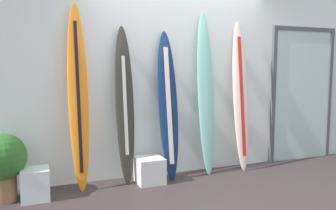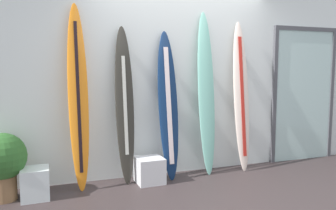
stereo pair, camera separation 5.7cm
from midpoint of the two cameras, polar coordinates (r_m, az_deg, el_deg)
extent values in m
cube|color=#392F2F|center=(3.80, 9.64, -16.50)|extent=(8.00, 8.00, 0.04)
cube|color=silver|center=(4.69, 2.20, 5.68)|extent=(7.20, 0.20, 2.80)
ellipsoid|color=orange|center=(4.08, -14.69, 1.37)|extent=(0.25, 0.35, 2.22)
cube|color=black|center=(4.06, -14.66, 1.40)|extent=(0.05, 0.24, 1.77)
ellipsoid|color=#2B2923|center=(4.20, -7.02, -0.04)|extent=(0.24, 0.29, 1.98)
cube|color=beige|center=(4.17, -6.93, -0.03)|extent=(0.05, 0.15, 1.22)
cone|color=black|center=(4.31, -6.72, -10.92)|extent=(0.07, 0.08, 0.11)
ellipsoid|color=#10274D|center=(4.34, 0.39, -0.06)|extent=(0.29, 0.34, 1.94)
cube|color=silver|center=(4.31, 0.53, -0.04)|extent=(0.07, 0.22, 1.50)
ellipsoid|color=#7FCAB7|center=(4.58, 6.89, 1.95)|extent=(0.25, 0.29, 2.21)
ellipsoid|color=beige|center=(4.84, 12.71, 1.46)|extent=(0.24, 0.32, 2.11)
cube|color=red|center=(4.81, 12.91, 1.47)|extent=(0.05, 0.22, 1.67)
cube|color=white|center=(4.07, -21.33, -12.37)|extent=(0.30, 0.30, 0.35)
cube|color=silver|center=(4.32, -2.77, -11.03)|extent=(0.34, 0.34, 0.32)
cube|color=silver|center=(5.70, 22.35, 1.40)|extent=(1.04, 0.02, 2.03)
cube|color=#47474C|center=(5.35, 17.92, 1.28)|extent=(0.06, 0.06, 2.03)
cube|color=#47474C|center=(6.08, 26.24, 1.49)|extent=(0.06, 0.06, 2.03)
cube|color=#47474C|center=(5.72, 22.78, 11.87)|extent=(1.16, 0.06, 0.06)
cylinder|color=olive|center=(4.18, -25.84, -12.63)|extent=(0.27, 0.27, 0.27)
sphere|color=#30652A|center=(4.08, -26.08, -7.90)|extent=(0.52, 0.52, 0.52)
camera|label=1|loc=(0.03, -89.62, 0.04)|focal=35.74mm
camera|label=2|loc=(0.03, 90.38, -0.04)|focal=35.74mm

